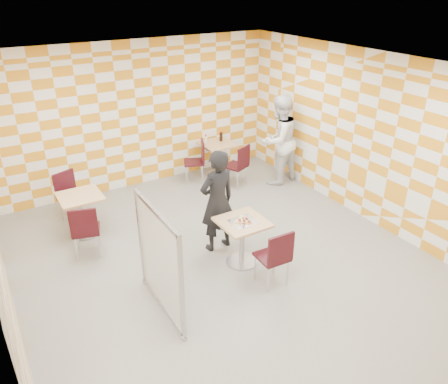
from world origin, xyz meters
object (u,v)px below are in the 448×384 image
at_px(chair_empty_far, 69,192).
at_px(sport_bottle, 206,139).
at_px(second_table, 217,153).
at_px(partition, 160,261).
at_px(soda_bottle, 221,137).
at_px(chair_main_front, 276,255).
at_px(man_dark, 217,201).
at_px(man_white, 279,140).
at_px(main_table, 242,235).
at_px(empty_table, 82,208).
at_px(chair_second_front, 239,163).
at_px(chair_empty_near, 85,228).
at_px(chair_second_side, 198,158).

relative_size(chair_empty_far, sport_bottle, 4.62).
distance_m(second_table, partition, 4.55).
height_order(partition, soda_bottle, partition).
distance_m(chair_main_front, man_dark, 1.36).
bearing_deg(soda_bottle, chair_empty_far, -172.59).
bearing_deg(man_white, sport_bottle, -56.34).
xyz_separation_m(main_table, man_white, (2.31, 2.14, 0.45)).
bearing_deg(sport_bottle, empty_table, -159.48).
distance_m(second_table, chair_second_front, 0.79).
height_order(chair_main_front, sport_bottle, sport_bottle).
height_order(chair_second_front, chair_empty_near, same).
distance_m(chair_empty_near, chair_empty_far, 1.40).
xyz_separation_m(second_table, soda_bottle, (0.16, 0.09, 0.34)).
bearing_deg(second_table, man_dark, -120.03).
relative_size(chair_empty_near, sport_bottle, 4.62).
bearing_deg(partition, empty_table, 98.68).
distance_m(second_table, man_dark, 2.99).
height_order(chair_second_front, chair_second_side, same).
bearing_deg(man_white, main_table, 31.46).
xyz_separation_m(chair_second_front, sport_bottle, (-0.30, 0.92, 0.29)).
relative_size(main_table, chair_empty_near, 0.81).
distance_m(empty_table, man_white, 4.22).
bearing_deg(man_dark, empty_table, -45.54).
relative_size(main_table, man_dark, 0.44).
distance_m(chair_main_front, chair_second_front, 3.38).
xyz_separation_m(second_table, chair_second_front, (0.09, -0.78, 0.04)).
bearing_deg(man_white, chair_empty_near, -1.49).
bearing_deg(sport_bottle, man_dark, -115.26).
distance_m(second_table, chair_main_front, 4.08).
relative_size(partition, man_white, 0.81).
relative_size(empty_table, sport_bottle, 3.75).
distance_m(second_table, chair_empty_far, 3.34).
height_order(second_table, chair_second_front, chair_second_front).
xyz_separation_m(second_table, man_dark, (-1.48, -2.57, 0.35)).
height_order(man_white, sport_bottle, man_white).
distance_m(main_table, empty_table, 2.85).
bearing_deg(second_table, main_table, -113.64).
bearing_deg(empty_table, partition, -81.32).
bearing_deg(chair_second_side, sport_bottle, 35.06).
bearing_deg(man_white, chair_second_front, -25.88).
xyz_separation_m(partition, man_dark, (1.40, 0.94, 0.07)).
bearing_deg(partition, chair_empty_far, 97.88).
bearing_deg(chair_second_side, chair_empty_near, -149.88).
distance_m(chair_second_front, chair_second_side, 0.93).
bearing_deg(chair_second_side, chair_second_front, -48.05).
distance_m(main_table, chair_second_side, 3.16).
relative_size(empty_table, chair_empty_near, 0.81).
bearing_deg(chair_main_front, chair_empty_near, 135.11).
relative_size(partition, sport_bottle, 7.75).
bearing_deg(man_white, second_table, -58.46).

